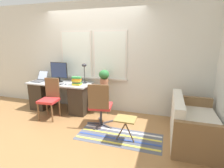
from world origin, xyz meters
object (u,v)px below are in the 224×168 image
desk_chair_wooden (50,98)px  couch_loveseat (192,126)px  monitor (59,71)px  office_chair_swivel (100,105)px  mouse (66,84)px  laptop (40,79)px  plant_stand (104,90)px  desk_lamp (84,68)px  folding_stool (125,121)px  potted_plant (104,77)px  book_stack (77,81)px  keyboard (55,83)px

desk_chair_wooden → couch_loveseat: (3.03, -0.07, -0.20)m
monitor → office_chair_swivel: 1.59m
mouse → couch_loveseat: bearing=-8.1°
couch_loveseat → laptop: bearing=81.4°
mouse → plant_stand: 0.94m
desk_lamp → folding_stool: (1.31, -1.10, -0.70)m
laptop → potted_plant: potted_plant is taller
mouse → book_stack: bearing=12.8°
plant_stand → mouse: bearing=-163.5°
desk_chair_wooden → book_stack: bearing=32.6°
potted_plant → folding_stool: potted_plant is taller
monitor → mouse: monitor is taller
laptop → mouse: size_ratio=5.50×
desk_lamp → book_stack: 0.38m
office_chair_swivel → plant_stand: office_chair_swivel is taller
book_stack → monitor: bearing=163.8°
book_stack → desk_chair_wooden: 0.72m
desk_chair_wooden → office_chair_swivel: (1.27, -0.07, -0.01)m
laptop → office_chair_swivel: bearing=-16.2°
laptop → office_chair_swivel: laptop is taller
book_stack → potted_plant: potted_plant is taller
couch_loveseat → folding_stool: 1.21m
monitor → desk_chair_wooden: size_ratio=0.55×
mouse → desk_chair_wooden: desk_chair_wooden is taller
monitor → couch_loveseat: 3.27m
desk_chair_wooden → plant_stand: (1.12, 0.59, 0.11)m
plant_stand → folding_stool: plant_stand is taller
mouse → folding_stool: 1.88m
mouse → potted_plant: bearing=16.5°
monitor → desk_lamp: monitor is taller
folding_stool → office_chair_swivel: bearing=147.8°
office_chair_swivel → plant_stand: size_ratio=1.29×
book_stack → couch_loveseat: book_stack is taller
monitor → book_stack: 0.64m
couch_loveseat → potted_plant: size_ratio=3.75×
keyboard → potted_plant: (1.18, 0.26, 0.19)m
book_stack → potted_plant: (0.62, 0.20, 0.10)m
laptop → mouse: 0.88m
desk_lamp → office_chair_swivel: (0.68, -0.70, -0.62)m
potted_plant → folding_stool: 1.42m
laptop → desk_lamp: 1.27m
couch_loveseat → folding_stool: size_ratio=3.04×
folding_stool → desk_lamp: bearing=140.1°
laptop → monitor: bearing=8.0°
mouse → book_stack: (0.27, 0.06, 0.08)m
plant_stand → book_stack: bearing=-161.9°
keyboard → desk_chair_wooden: desk_chair_wooden is taller
mouse → office_chair_swivel: (1.04, -0.40, -0.27)m
mouse → desk_chair_wooden: (-0.23, -0.33, -0.26)m
monitor → keyboard: size_ratio=1.19×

